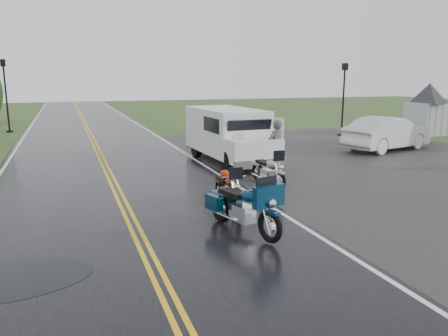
% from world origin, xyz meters
% --- Properties ---
extents(ground, '(120.00, 120.00, 0.00)m').
position_xyz_m(ground, '(0.00, 0.00, 0.00)').
color(ground, '#2D471E').
rests_on(ground, ground).
extents(road, '(8.00, 100.00, 0.04)m').
position_xyz_m(road, '(0.00, 10.00, 0.02)').
color(road, black).
rests_on(road, ground).
extents(parking_pad, '(14.00, 24.00, 0.03)m').
position_xyz_m(parking_pad, '(11.00, 5.00, 0.01)').
color(parking_pad, black).
rests_on(parking_pad, ground).
extents(visitor_center, '(16.00, 10.00, 4.80)m').
position_xyz_m(visitor_center, '(20.00, 12.00, 2.40)').
color(visitor_center, '#A8AAAD').
rests_on(visitor_center, ground).
extents(motorcycle_red, '(0.83, 2.07, 1.21)m').
position_xyz_m(motorcycle_red, '(2.64, 0.58, 0.60)').
color(motorcycle_red, '#511909').
rests_on(motorcycle_red, ground).
extents(motorcycle_teal, '(1.53, 2.60, 1.45)m').
position_xyz_m(motorcycle_teal, '(2.57, -1.51, 0.72)').
color(motorcycle_teal, '#05253B').
rests_on(motorcycle_teal, ground).
extents(motorcycle_silver, '(0.86, 2.15, 1.25)m').
position_xyz_m(motorcycle_silver, '(4.76, 2.32, 0.63)').
color(motorcycle_silver, '#969A9D').
rests_on(motorcycle_silver, ground).
extents(van_white, '(2.46, 5.98, 2.31)m').
position_xyz_m(van_white, '(4.22, 5.56, 1.16)').
color(van_white, white).
rests_on(van_white, ground).
extents(person_at_van, '(0.84, 0.69, 1.98)m').
position_xyz_m(person_at_van, '(5.91, 4.93, 0.99)').
color(person_at_van, '#4A4B4E').
rests_on(person_at_van, ground).
extents(sedan_white, '(5.24, 2.96, 1.64)m').
position_xyz_m(sedan_white, '(13.46, 7.84, 0.82)').
color(sedan_white, silver).
rests_on(sedan_white, ground).
extents(lamp_post_far_left, '(0.41, 0.41, 4.75)m').
position_xyz_m(lamp_post_far_left, '(-4.90, 22.32, 2.37)').
color(lamp_post_far_left, black).
rests_on(lamp_post_far_left, ground).
extents(lamp_post_far_right, '(0.38, 0.38, 4.44)m').
position_xyz_m(lamp_post_far_right, '(14.63, 13.29, 2.22)').
color(lamp_post_far_right, black).
rests_on(lamp_post_far_right, ground).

